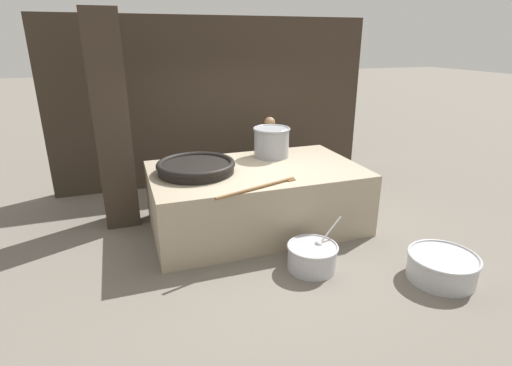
% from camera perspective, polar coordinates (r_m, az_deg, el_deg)
% --- Properties ---
extents(ground_plane, '(60.00, 60.00, 0.00)m').
position_cam_1_polar(ground_plane, '(6.45, 0.00, -6.04)').
color(ground_plane, slate).
extents(back_wall, '(6.38, 0.24, 3.24)m').
position_cam_1_polar(back_wall, '(8.23, -5.70, 11.41)').
color(back_wall, '#382D23').
rests_on(back_wall, ground_plane).
extents(support_pillar, '(0.51, 0.51, 3.24)m').
position_cam_1_polar(support_pillar, '(6.45, -19.87, 7.98)').
color(support_pillar, '#382D23').
rests_on(support_pillar, ground_plane).
extents(hearth_platform, '(3.19, 1.91, 0.96)m').
position_cam_1_polar(hearth_platform, '(6.25, 0.00, -2.07)').
color(hearth_platform, tan).
rests_on(hearth_platform, ground_plane).
extents(giant_wok_near, '(1.16, 1.16, 0.17)m').
position_cam_1_polar(giant_wok_near, '(5.93, -8.56, 2.34)').
color(giant_wok_near, black).
rests_on(giant_wok_near, hearth_platform).
extents(stock_pot, '(0.62, 0.62, 0.49)m').
position_cam_1_polar(stock_pot, '(6.64, 2.23, 5.94)').
color(stock_pot, gray).
rests_on(stock_pot, hearth_platform).
extents(stirring_paddle, '(1.24, 0.46, 0.04)m').
position_cam_1_polar(stirring_paddle, '(5.27, 0.68, -0.55)').
color(stirring_paddle, brown).
rests_on(stirring_paddle, hearth_platform).
extents(cook, '(0.41, 0.58, 1.46)m').
position_cam_1_polar(cook, '(7.60, 1.86, 4.42)').
color(cook, '#8C6647').
rests_on(cook, ground_plane).
extents(prep_bowl_vegetables, '(0.83, 0.66, 0.60)m').
position_cam_1_polar(prep_bowl_vegetables, '(5.28, 8.04, -10.25)').
color(prep_bowl_vegetables, '#B7B7BC').
rests_on(prep_bowl_vegetables, ground_plane).
extents(prep_bowl_meat, '(0.86, 0.86, 0.34)m').
position_cam_1_polar(prep_bowl_meat, '(5.53, 25.05, -10.66)').
color(prep_bowl_meat, '#B7B7BC').
rests_on(prep_bowl_meat, ground_plane).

